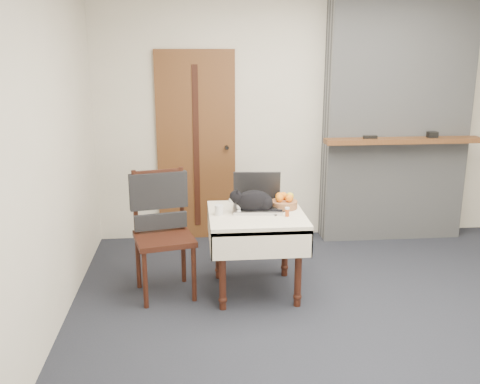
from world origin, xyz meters
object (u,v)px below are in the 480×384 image
object	(u,v)px
door	(196,147)
fruit_basket	(284,202)
side_table	(256,226)
pill_bottle	(287,212)
cat	(254,201)
laptop	(257,200)
cream_jar	(219,210)
chair	(161,215)

from	to	relation	value
door	fruit_basket	bearing A→B (deg)	-60.76
side_table	pill_bottle	distance (m)	0.30
cat	pill_bottle	world-z (taller)	cat
side_table	fruit_basket	distance (m)	0.32
pill_bottle	fruit_basket	bearing A→B (deg)	86.19
laptop	pill_bottle	size ratio (longest dim) A/B	5.72
laptop	cat	bearing A→B (deg)	-103.93
door	cream_jar	distance (m)	1.46
door	laptop	bearing A→B (deg)	-68.89
cream_jar	door	bearing A→B (deg)	96.43
cream_jar	pill_bottle	world-z (taller)	cream_jar
chair	pill_bottle	bearing A→B (deg)	-26.02
cat	pill_bottle	xyz separation A→B (m)	(0.25, -0.14, -0.05)
cream_jar	cat	bearing A→B (deg)	9.48
cat	chair	size ratio (longest dim) A/B	0.42
side_table	cat	size ratio (longest dim) A/B	1.78
side_table	cat	distance (m)	0.21
door	cream_jar	xyz separation A→B (m)	(0.16, -1.43, -0.26)
fruit_basket	side_table	bearing A→B (deg)	-154.42
door	side_table	world-z (taller)	door
door	chair	xyz separation A→B (m)	(-0.32, -1.29, -0.33)
pill_bottle	fruit_basket	world-z (taller)	fruit_basket
door	cat	size ratio (longest dim) A/B	4.57
chair	cat	bearing A→B (deg)	-19.92
cat	chair	distance (m)	0.79
pill_bottle	chair	distance (m)	1.05
side_table	laptop	world-z (taller)	laptop
door	pill_bottle	distance (m)	1.70
cat	cream_jar	size ratio (longest dim) A/B	5.42
laptop	side_table	bearing A→B (deg)	-94.37
chair	side_table	bearing A→B (deg)	-21.70
cream_jar	chair	bearing A→B (deg)	163.41
laptop	fruit_basket	size ratio (longest dim) A/B	1.92
side_table	cream_jar	distance (m)	0.34
cream_jar	chair	xyz separation A→B (m)	(-0.48, 0.14, -0.08)
cat	fruit_basket	xyz separation A→B (m)	(0.27, 0.09, -0.04)
side_table	laptop	distance (m)	0.23
cat	chair	xyz separation A→B (m)	(-0.77, 0.09, -0.13)
laptop	chair	distance (m)	0.81
side_table	chair	distance (m)	0.80
pill_bottle	door	bearing A→B (deg)	114.84
cat	cream_jar	world-z (taller)	cat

